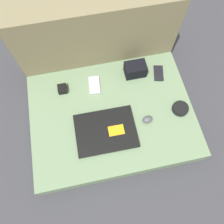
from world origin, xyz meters
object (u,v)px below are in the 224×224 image
(phone_silver, at_px, (159,73))
(camera_pouch, at_px, (135,69))
(laptop, at_px, (106,131))
(phone_black, at_px, (94,85))
(computer_mouse, at_px, (148,120))
(charger_brick, at_px, (62,89))
(speaker_puck, at_px, (180,108))

(phone_silver, relative_size, camera_pouch, 0.94)
(laptop, relative_size, phone_black, 2.65)
(computer_mouse, relative_size, charger_brick, 1.07)
(computer_mouse, relative_size, phone_silver, 0.50)
(laptop, bearing_deg, charger_brick, 124.02)
(computer_mouse, bearing_deg, phone_black, 128.72)
(camera_pouch, distance_m, charger_brick, 0.48)
(charger_brick, bearing_deg, computer_mouse, -33.50)
(laptop, height_order, phone_silver, laptop)
(phone_black, distance_m, camera_pouch, 0.28)
(computer_mouse, height_order, phone_black, computer_mouse)
(charger_brick, bearing_deg, laptop, -56.78)
(phone_silver, relative_size, phone_black, 0.95)
(laptop, xyz_separation_m, computer_mouse, (0.25, 0.01, 0.01))
(camera_pouch, bearing_deg, computer_mouse, -91.58)
(computer_mouse, relative_size, camera_pouch, 0.47)
(camera_pouch, relative_size, charger_brick, 2.26)
(speaker_puck, xyz_separation_m, camera_pouch, (-0.20, 0.31, 0.03))
(phone_silver, bearing_deg, computer_mouse, -104.60)
(laptop, bearing_deg, phone_silver, 38.30)
(speaker_puck, bearing_deg, computer_mouse, -171.87)
(phone_black, bearing_deg, laptop, -82.81)
(laptop, relative_size, speaker_puck, 3.56)
(charger_brick, bearing_deg, camera_pouch, 3.72)
(computer_mouse, xyz_separation_m, camera_pouch, (0.01, 0.34, 0.02))
(camera_pouch, bearing_deg, charger_brick, -176.28)
(computer_mouse, relative_size, speaker_puck, 0.64)
(laptop, relative_size, computer_mouse, 5.55)
(speaker_puck, distance_m, phone_black, 0.55)
(laptop, bearing_deg, phone_black, 92.73)
(speaker_puck, height_order, charger_brick, charger_brick)
(phone_silver, xyz_separation_m, phone_black, (-0.43, -0.00, 0.00))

